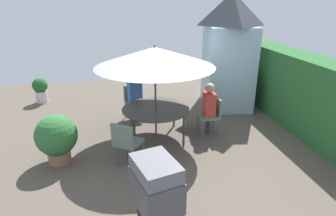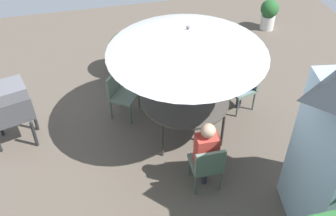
# 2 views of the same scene
# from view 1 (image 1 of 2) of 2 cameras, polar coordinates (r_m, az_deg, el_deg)

# --- Properties ---
(ground_plane) EXTENTS (11.00, 11.00, 0.00)m
(ground_plane) POSITION_cam_1_polar(r_m,az_deg,el_deg) (6.53, -0.68, -6.77)
(ground_plane) COLOR brown
(hedge_backdrop) EXTENTS (5.96, 0.82, 1.78)m
(hedge_backdrop) POSITION_cam_1_polar(r_m,az_deg,el_deg) (7.55, 26.49, 2.20)
(hedge_backdrop) COLOR #28602D
(hedge_backdrop) RESTS_ON ground
(garden_shed) EXTENTS (1.87, 1.59, 3.24)m
(garden_shed) POSITION_cam_1_polar(r_m,az_deg,el_deg) (8.49, 12.11, 11.18)
(garden_shed) COLOR #9EBCD1
(garden_shed) RESTS_ON ground
(patio_table) EXTENTS (1.53, 1.53, 0.74)m
(patio_table) POSITION_cam_1_polar(r_m,az_deg,el_deg) (6.45, -2.48, -0.39)
(patio_table) COLOR #47423D
(patio_table) RESTS_ON ground
(patio_umbrella) EXTENTS (2.60, 2.60, 2.17)m
(patio_umbrella) POSITION_cam_1_polar(r_m,az_deg,el_deg) (6.11, -2.66, 10.22)
(patio_umbrella) COLOR #4C4C51
(patio_umbrella) RESTS_ON ground
(bbq_grill) EXTENTS (0.81, 0.67, 1.20)m
(bbq_grill) POSITION_cam_1_polar(r_m,az_deg,el_deg) (3.74, -2.45, -15.24)
(bbq_grill) COLOR #47474C
(bbq_grill) RESTS_ON ground
(chair_near_shed) EXTENTS (0.46, 0.47, 0.90)m
(chair_near_shed) POSITION_cam_1_polar(r_m,az_deg,el_deg) (6.81, 8.83, -1.01)
(chair_near_shed) COLOR slate
(chair_near_shed) RESTS_ON ground
(chair_far_side) EXTENTS (0.58, 0.58, 0.90)m
(chair_far_side) POSITION_cam_1_polar(r_m,az_deg,el_deg) (7.67, -6.85, 1.69)
(chair_far_side) COLOR slate
(chair_far_side) RESTS_ON ground
(chair_toward_hedge) EXTENTS (0.64, 0.64, 0.90)m
(chair_toward_hedge) POSITION_cam_1_polar(r_m,az_deg,el_deg) (5.51, -8.43, -6.56)
(chair_toward_hedge) COLOR slate
(chair_toward_hedge) RESTS_ON ground
(potted_plant_by_shed) EXTENTS (0.81, 0.81, 0.99)m
(potted_plant_by_shed) POSITION_cam_1_polar(r_m,az_deg,el_deg) (5.94, -21.49, -5.46)
(potted_plant_by_shed) COLOR #936651
(potted_plant_by_shed) RESTS_ON ground
(potted_plant_by_grill) EXTENTS (0.45, 0.45, 0.78)m
(potted_plant_by_grill) POSITION_cam_1_polar(r_m,az_deg,el_deg) (9.66, -24.26, 3.50)
(potted_plant_by_grill) COLOR silver
(potted_plant_by_grill) RESTS_ON ground
(person_in_red) EXTENTS (0.34, 0.24, 1.26)m
(person_in_red) POSITION_cam_1_polar(r_m,az_deg,el_deg) (6.69, 8.26, 1.03)
(person_in_red) COLOR #CC3D33
(person_in_red) RESTS_ON ground
(person_in_blue) EXTENTS (0.33, 0.40, 1.26)m
(person_in_blue) POSITION_cam_1_polar(r_m,az_deg,el_deg) (7.52, -6.70, 3.39)
(person_in_blue) COLOR #3866B2
(person_in_blue) RESTS_ON ground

